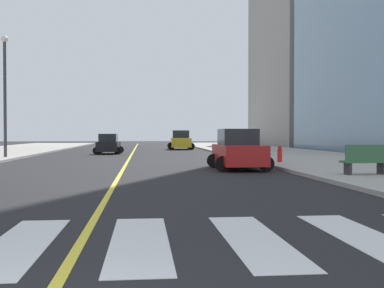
% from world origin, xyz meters
% --- Properties ---
extents(sidewalk_kerb_east, '(10.00, 120.00, 0.15)m').
position_xyz_m(sidewalk_kerb_east, '(12.20, 20.00, 0.07)').
color(sidewalk_kerb_east, '#9E9B93').
rests_on(sidewalk_kerb_east, ground).
extents(crosswalk_paint, '(13.50, 4.00, 0.01)m').
position_xyz_m(crosswalk_paint, '(0.00, 4.00, 0.01)').
color(crosswalk_paint, silver).
rests_on(crosswalk_paint, ground).
extents(lane_divider_paint, '(0.16, 80.00, 0.01)m').
position_xyz_m(lane_divider_paint, '(0.00, 40.00, 0.01)').
color(lane_divider_paint, yellow).
rests_on(lane_divider_paint, ground).
extents(parking_garage_concrete, '(18.00, 24.00, 25.18)m').
position_xyz_m(parking_garage_concrete, '(28.09, 67.68, 12.59)').
color(parking_garage_concrete, '#9E9B93').
rests_on(parking_garage_concrete, ground).
extents(car_red_nearest, '(2.67, 4.27, 1.91)m').
position_xyz_m(car_red_nearest, '(5.43, 19.05, 0.89)').
color(car_red_nearest, red).
rests_on(car_red_nearest, ground).
extents(car_yellow_third, '(2.97, 4.66, 2.05)m').
position_xyz_m(car_yellow_third, '(4.97, 48.85, 0.96)').
color(car_yellow_third, gold).
rests_on(car_yellow_third, ground).
extents(car_black_fourth, '(2.44, 3.83, 1.69)m').
position_xyz_m(car_black_fourth, '(-1.96, 37.79, 0.79)').
color(car_black_fourth, black).
rests_on(car_black_fourth, ground).
extents(park_bench, '(1.83, 0.68, 1.12)m').
position_xyz_m(park_bench, '(9.25, 13.89, 0.69)').
color(park_bench, '#33603D').
rests_on(park_bench, sidewalk_kerb_east).
extents(fire_hydrant, '(0.26, 0.26, 0.89)m').
position_xyz_m(fire_hydrant, '(8.33, 22.22, 0.58)').
color(fire_hydrant, red).
rests_on(fire_hydrant, sidewalk_kerb_east).
extents(street_lamp, '(0.44, 0.44, 8.01)m').
position_xyz_m(street_lamp, '(-8.16, 29.73, 4.84)').
color(street_lamp, '#38383D').
rests_on(street_lamp, sidewalk_kerb_west).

